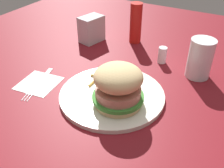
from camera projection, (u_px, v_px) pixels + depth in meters
name	position (u px, v px, depth m)	size (l,w,h in m)	color
ground_plane	(120.00, 92.00, 0.71)	(1.60, 1.60, 0.00)	maroon
plate	(112.00, 95.00, 0.69)	(0.29, 0.29, 0.01)	silver
sandwich	(118.00, 86.00, 0.62)	(0.13, 0.13, 0.11)	tan
fries_pile	(107.00, 78.00, 0.74)	(0.11, 0.09, 0.01)	gold
napkin	(39.00, 83.00, 0.75)	(0.11, 0.11, 0.00)	white
fork	(38.00, 83.00, 0.75)	(0.17, 0.06, 0.00)	silver
drink_glass	(200.00, 61.00, 0.76)	(0.07, 0.07, 0.12)	silver
napkin_dispenser	(91.00, 29.00, 0.97)	(0.09, 0.06, 0.10)	#B7BABF
ketchup_bottle	(136.00, 23.00, 0.94)	(0.04, 0.04, 0.15)	#B21914
salt_shaker	(162.00, 55.00, 0.84)	(0.03, 0.03, 0.06)	white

